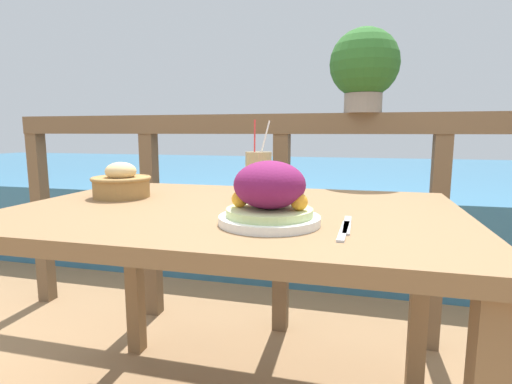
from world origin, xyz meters
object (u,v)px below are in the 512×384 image
Objects in this scene: salad_plate at (270,197)px; bread_basket at (121,183)px; potted_plant at (364,66)px; drink_glass at (258,177)px.

salad_plate reaches higher than bread_basket.
salad_plate is 0.68× the size of potted_plant.
drink_glass is 0.72× the size of potted_plant.
drink_glass reaches higher than bread_basket.
salad_plate is 0.31m from drink_glass.
salad_plate is at bearing -71.05° from drink_glass.
bread_basket is at bearing -139.63° from potted_plant.
potted_plant is at bearing 40.37° from bread_basket.
potted_plant reaches higher than drink_glass.
drink_glass is at bearing 3.93° from bread_basket.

